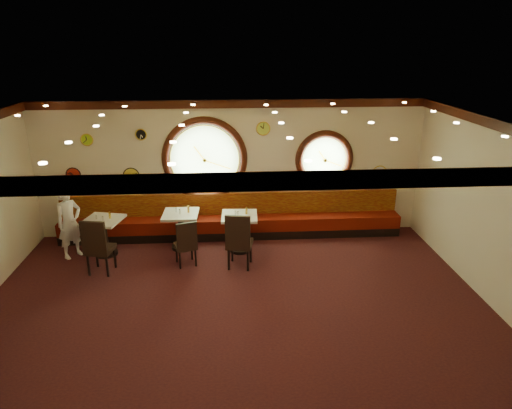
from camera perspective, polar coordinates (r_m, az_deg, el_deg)
name	(u,v)px	position (r m, az deg, el deg)	size (l,w,h in m)	color
floor	(236,296)	(8.58, -2.58, -11.38)	(9.00, 6.00, 0.00)	black
ceiling	(232,123)	(7.44, -2.96, 10.19)	(9.00, 6.00, 0.02)	#BE8735
wall_back	(231,169)	(10.72, -3.15, 4.45)	(9.00, 0.02, 3.20)	beige
wall_front	(241,314)	(5.19, -1.92, -13.48)	(9.00, 0.02, 3.20)	beige
wall_right	(486,209)	(9.13, 26.77, -0.51)	(0.02, 6.00, 3.20)	beige
molding_back	(230,104)	(10.37, -3.30, 12.45)	(9.00, 0.10, 0.18)	black
molding_front	(239,182)	(4.58, -2.16, 2.84)	(9.00, 0.10, 0.18)	black
molding_right	(498,125)	(8.75, 28.02, 8.79)	(0.10, 6.00, 0.18)	black
banquette_base	(232,233)	(10.95, -2.98, -3.52)	(8.00, 0.55, 0.20)	black
banquette_seat	(232,223)	(10.86, -3.00, -2.31)	(8.00, 0.55, 0.30)	#5A1007
banquette_back	(232,204)	(10.92, -3.06, 0.07)	(8.00, 0.10, 0.55)	#620E07
porthole_left_glass	(205,159)	(10.66, -6.42, 5.66)	(1.66, 1.66, 0.02)	#A3D17D
porthole_left_frame	(205,159)	(10.64, -6.42, 5.64)	(1.98, 1.98, 0.18)	black
porthole_left_ring	(205,160)	(10.61, -6.42, 5.60)	(1.61, 1.61, 0.03)	gold
porthole_right_glass	(324,159)	(10.91, 8.51, 5.63)	(1.10, 1.10, 0.02)	#A3D17D
porthole_right_frame	(324,159)	(10.90, 8.53, 5.61)	(1.38, 1.38, 0.18)	black
porthole_right_ring	(325,160)	(10.87, 8.56, 5.57)	(1.09, 1.09, 0.03)	gold
wall_clock_0	(131,175)	(10.92, -15.31, 3.52)	(0.36, 0.36, 0.03)	gold
wall_clock_1	(87,140)	(10.94, -20.38, 7.60)	(0.26, 0.26, 0.03)	#A3CF29
wall_clock_2	(263,128)	(10.50, 0.91, 9.48)	(0.30, 0.30, 0.03)	#BBD843
wall_clock_3	(379,173)	(11.33, 15.16, 3.85)	(0.34, 0.34, 0.03)	silver
wall_clock_4	(150,187)	(10.94, -13.11, 2.08)	(0.20, 0.20, 0.03)	white
wall_clock_5	(267,185)	(10.84, 1.40, 2.45)	(0.24, 0.24, 0.03)	red
wall_clock_6	(74,175)	(11.24, -21.85, 3.50)	(0.32, 0.32, 0.03)	red
wall_clock_7	(141,135)	(10.65, -14.18, 8.48)	(0.24, 0.24, 0.03)	black
table_a	(104,232)	(10.41, -18.44, -3.32)	(0.92, 0.92, 0.84)	black
table_b	(181,226)	(10.31, -9.31, -2.69)	(0.79, 0.79, 0.85)	black
table_c	(240,228)	(10.07, -2.07, -2.99)	(0.81, 0.81, 0.85)	black
chair_a	(97,243)	(9.54, -19.26, -4.62)	(0.57, 0.57, 0.73)	black
chair_b	(186,241)	(9.47, -8.73, -4.50)	(0.53, 0.53, 0.62)	black
chair_c	(239,238)	(9.23, -2.18, -4.18)	(0.59, 0.59, 0.75)	black
condiment_a_salt	(96,217)	(10.32, -19.35, -1.49)	(0.03, 0.03, 0.09)	silver
condiment_b_salt	(176,210)	(10.25, -9.95, -0.69)	(0.04, 0.04, 0.10)	silver
condiment_c_salt	(235,213)	(9.92, -2.59, -1.09)	(0.04, 0.04, 0.10)	silver
condiment_a_pepper	(103,218)	(10.20, -18.60, -1.65)	(0.03, 0.03, 0.10)	silver
condiment_b_pepper	(180,212)	(10.13, -9.52, -0.88)	(0.04, 0.04, 0.11)	silver
condiment_c_pepper	(238,213)	(9.92, -2.27, -1.12)	(0.03, 0.03, 0.09)	silver
condiment_a_bottle	(110,215)	(10.26, -17.81, -1.27)	(0.05, 0.05, 0.15)	gold
condiment_b_bottle	(188,209)	(10.18, -8.46, -0.58)	(0.05, 0.05, 0.15)	gold
condiment_c_bottle	(246,211)	(9.98, -1.20, -0.76)	(0.05, 0.05, 0.16)	gold
waiter	(69,223)	(10.49, -22.30, -2.13)	(0.57, 0.37, 1.56)	white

